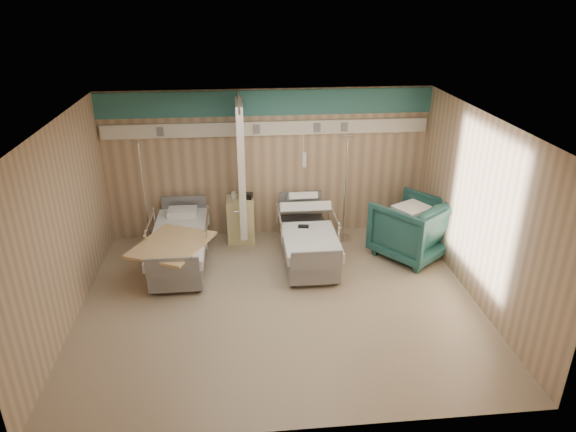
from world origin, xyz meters
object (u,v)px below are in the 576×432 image
(bedside_cabinet, at_px, (241,219))
(bed_right, at_px, (307,244))
(bed_left, at_px, (180,249))
(iv_stand_left, at_px, (148,226))
(visitor_armchair, at_px, (411,228))
(iv_stand_right, at_px, (343,219))

(bedside_cabinet, bearing_deg, bed_right, -38.05)
(bedside_cabinet, bearing_deg, bed_left, -139.40)
(bed_right, bearing_deg, iv_stand_left, 163.74)
(visitor_armchair, bearing_deg, bedside_cabinet, -54.70)
(bedside_cabinet, relative_size, visitor_armchair, 0.73)
(visitor_armchair, bearing_deg, bed_right, -38.03)
(bed_right, xyz_separation_m, bed_left, (-2.20, 0.00, 0.00))
(bed_right, relative_size, bed_left, 1.00)
(bed_left, relative_size, iv_stand_right, 1.06)
(bed_right, relative_size, iv_stand_right, 1.06)
(bedside_cabinet, distance_m, iv_stand_right, 1.94)
(bedside_cabinet, relative_size, iv_stand_right, 0.42)
(bed_left, bearing_deg, bedside_cabinet, 40.60)
(bed_right, bearing_deg, visitor_armchair, -0.07)
(bedside_cabinet, xyz_separation_m, iv_stand_right, (1.94, -0.16, -0.01))
(bedside_cabinet, distance_m, iv_stand_left, 1.71)
(bedside_cabinet, bearing_deg, iv_stand_left, -177.75)
(bed_left, xyz_separation_m, iv_stand_left, (-0.66, 0.83, 0.09))
(visitor_armchair, distance_m, iv_stand_right, 1.30)
(iv_stand_left, bearing_deg, bed_left, -51.77)
(iv_stand_left, bearing_deg, bedside_cabinet, 2.25)
(visitor_armchair, height_order, iv_stand_left, iv_stand_left)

